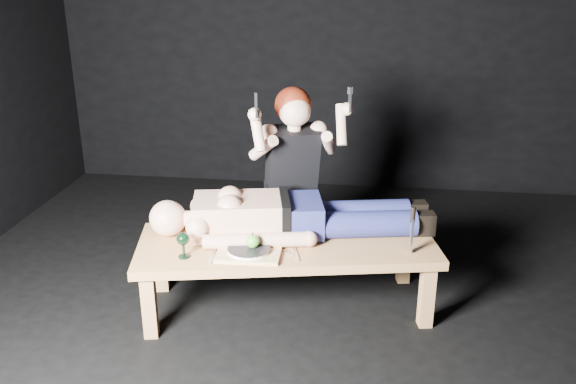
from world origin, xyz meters
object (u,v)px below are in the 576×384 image
object	(u,v)px
lying_man	(295,211)
goblet	(183,245)
kneeling_woman	(289,176)
serving_tray	(249,253)
table	(287,274)
carving_knife	(412,230)

from	to	relation	value
lying_man	goblet	xyz separation A→B (m)	(-0.59, -0.43, -0.07)
kneeling_woman	serving_tray	distance (m)	0.81
table	serving_tray	distance (m)	0.37
carving_knife	table	bearing A→B (deg)	163.99
lying_man	serving_tray	distance (m)	0.43
lying_man	kneeling_woman	size ratio (longest dim) A/B	1.45
goblet	table	bearing A→B (deg)	27.17
table	lying_man	distance (m)	0.39
serving_tray	goblet	size ratio (longest dim) A/B	2.38
serving_tray	carving_knife	size ratio (longest dim) A/B	1.27
carving_knife	serving_tray	bearing A→B (deg)	177.42
lying_man	goblet	size ratio (longest dim) A/B	12.61
kneeling_woman	table	bearing A→B (deg)	-105.78
lying_man	kneeling_woman	distance (m)	0.45
goblet	carving_knife	xyz separation A→B (m)	(1.28, 0.23, 0.07)
serving_tray	lying_man	bearing A→B (deg)	56.52
lying_man	serving_tray	xyz separation A→B (m)	(-0.23, -0.34, -0.13)
lying_man	serving_tray	bearing A→B (deg)	-134.85
serving_tray	kneeling_woman	bearing A→B (deg)	80.16
lying_man	table	bearing A→B (deg)	-114.19
table	carving_knife	size ratio (longest dim) A/B	6.22
kneeling_woman	goblet	world-z (taller)	kneeling_woman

